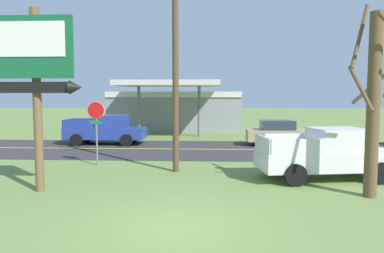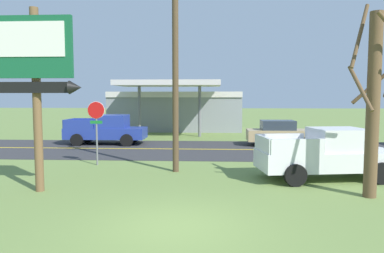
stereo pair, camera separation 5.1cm
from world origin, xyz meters
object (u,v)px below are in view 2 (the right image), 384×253
at_px(utility_pole, 175,54).
at_px(stop_sign, 96,122).
at_px(gas_station, 176,109).
at_px(pickup_blue_on_road, 107,130).
at_px(motel_sign, 36,68).
at_px(car_tan_near_lane, 279,133).
at_px(pickup_white_parked_on_lawn, 328,154).
at_px(bare_tree, 373,101).

bearing_deg(utility_pole, stop_sign, 162.24).
relative_size(gas_station, pickup_blue_on_road, 2.31).
bearing_deg(motel_sign, car_tan_near_lane, 50.01).
distance_m(motel_sign, pickup_white_parked_on_lawn, 10.93).
xyz_separation_m(utility_pole, gas_station, (-1.85, 19.10, -2.96)).
relative_size(pickup_white_parked_on_lawn, pickup_blue_on_road, 1.05).
relative_size(bare_tree, gas_station, 0.51).
bearing_deg(utility_pole, car_tan_near_lane, 55.16).
relative_size(stop_sign, pickup_white_parked_on_lawn, 0.54).
bearing_deg(utility_pole, pickup_blue_on_road, 122.73).
distance_m(stop_sign, car_tan_near_lane, 12.12).
height_order(motel_sign, pickup_white_parked_on_lawn, motel_sign).
height_order(stop_sign, gas_station, gas_station).
distance_m(stop_sign, pickup_blue_on_road, 7.49).
distance_m(bare_tree, car_tan_near_lane, 12.19).
height_order(gas_station, car_tan_near_lane, gas_station).
xyz_separation_m(utility_pole, bare_tree, (6.52, -3.54, -1.86)).
bearing_deg(bare_tree, pickup_white_parked_on_lawn, 102.12).
bearing_deg(stop_sign, utility_pole, -17.76).
relative_size(utility_pole, gas_station, 0.77).
relative_size(gas_station, pickup_white_parked_on_lawn, 2.21).
distance_m(bare_tree, pickup_blue_on_road, 17.04).
bearing_deg(pickup_blue_on_road, bare_tree, -45.08).
height_order(motel_sign, stop_sign, motel_sign).
height_order(utility_pole, pickup_white_parked_on_lawn, utility_pole).
distance_m(bare_tree, gas_station, 24.16).
xyz_separation_m(motel_sign, pickup_white_parked_on_lawn, (10.17, 2.49, -3.13)).
xyz_separation_m(bare_tree, pickup_white_parked_on_lawn, (-0.53, 2.48, -2.08)).
bearing_deg(car_tan_near_lane, gas_station, 125.91).
distance_m(motel_sign, gas_station, 22.87).
height_order(gas_station, pickup_white_parked_on_lawn, gas_station).
xyz_separation_m(bare_tree, gas_station, (-8.37, 22.64, -1.10)).
relative_size(bare_tree, pickup_white_parked_on_lawn, 1.13).
bearing_deg(utility_pole, gas_station, 95.54).
height_order(utility_pole, bare_tree, utility_pole).
bearing_deg(car_tan_near_lane, stop_sign, -143.18).
relative_size(utility_pole, car_tan_near_lane, 2.19).
xyz_separation_m(motel_sign, car_tan_near_lane, (10.05, 11.98, -3.26)).
height_order(motel_sign, pickup_blue_on_road, motel_sign).
bearing_deg(motel_sign, gas_station, 84.13).
height_order(motel_sign, bare_tree, bare_tree).
distance_m(stop_sign, pickup_white_parked_on_lawn, 10.08).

